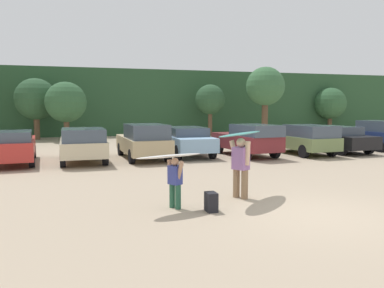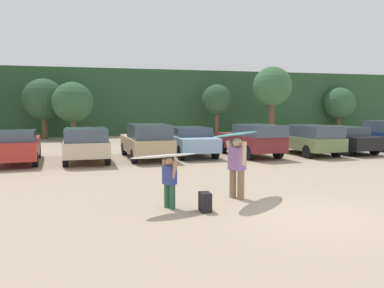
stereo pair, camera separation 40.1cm
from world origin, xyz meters
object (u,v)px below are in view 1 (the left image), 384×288
Objects in this scene: parked_car_navy at (373,134)px; surfboard_teal at (241,134)px; parked_car_olive_green at (304,139)px; backpack_dropped at (211,202)px; parked_car_sky_blue at (187,140)px; parked_car_black at (334,138)px; parked_car_maroon at (248,139)px; surfboard_white at (170,156)px; parked_car_champagne at (83,144)px; person_child at (175,180)px; parked_car_red at (10,146)px; parked_car_tan at (144,141)px; person_adult at (241,164)px.

parked_car_navy is 2.30× the size of surfboard_teal.
backpack_dropped is (-8.10, -8.83, -0.58)m from parked_car_olive_green.
parked_car_sky_blue reaches higher than parked_car_black.
backpack_dropped is at bearing 144.43° from parked_car_maroon.
parked_car_sky_blue is 8.15m from parked_car_black.
backpack_dropped is at bearing 137.12° from surfboard_white.
parked_car_maroon is (7.80, -0.20, 0.03)m from parked_car_champagne.
parked_car_maroon reaches higher than parked_car_sky_blue.
surfboard_white is at bearing 124.15° from parked_car_black.
person_child is at bearing -28.49° from surfboard_teal.
parked_car_sky_blue is 0.99× the size of parked_car_maroon.
parked_car_champagne is 10.16× the size of backpack_dropped.
surfboard_teal is at bearing 135.28° from parked_car_olive_green.
parked_car_red is at bearing 85.76° from parked_car_black.
parked_car_navy reaches higher than surfboard_white.
parked_car_red is 1.01× the size of parked_car_champagne.
parked_car_sky_blue is (2.29, 0.69, -0.07)m from parked_car_tan.
parked_car_sky_blue is 10.15m from surfboard_white.
parked_car_tan is at bearing -124.52° from surfboard_teal.
parked_car_navy reaches higher than person_child.
parked_car_tan is 3.81× the size of person_child.
surfboard_white is at bearing -169.42° from parked_car_champagne.
parked_car_champagne is at bearing 86.86° from parked_car_black.
parked_car_maroon is 8.90m from surfboard_teal.
parked_car_sky_blue is 2.10× the size of surfboard_teal.
parked_car_navy is 3.96× the size of person_child.
person_adult is at bearing 173.65° from parked_car_sky_blue.
parked_car_maroon is at bearing -97.97° from parked_car_tan.
parked_car_champagne reaches higher than person_child.
person_adult is at bearing 40.98° from backpack_dropped.
parked_car_navy reaches higher than parked_car_maroon.
parked_car_maroon is at bearing -158.66° from surfboard_teal.
parked_car_sky_blue is 3.60× the size of person_child.
parked_car_olive_green is 9.63× the size of backpack_dropped.
parked_car_maroon is 3.04m from parked_car_olive_green.
parked_car_tan is 1.07× the size of parked_car_olive_green.
parked_car_red is 1.05× the size of parked_car_sky_blue.
parked_car_sky_blue reaches higher than backpack_dropped.
parked_car_tan is at bearing 85.85° from parked_car_black.
parked_car_sky_blue is 11.00m from parked_car_navy.
person_adult is at bearing 121.63° from parked_car_navy.
parked_car_black is at bearing -157.50° from surfboard_white.
surfboard_white is (-2.04, -0.55, -0.44)m from surfboard_teal.
parked_car_tan reaches higher than parked_car_olive_green.
parked_car_maroon is at bearing -111.80° from parked_car_sky_blue.
parked_car_champagne is 7.81m from parked_car_maroon.
person_adult is 0.81m from surfboard_teal.
parked_car_red is 5.66m from parked_car_tan.
parked_car_red is 1.05× the size of parked_car_maroon.
parked_car_champagne reaches higher than parked_car_black.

